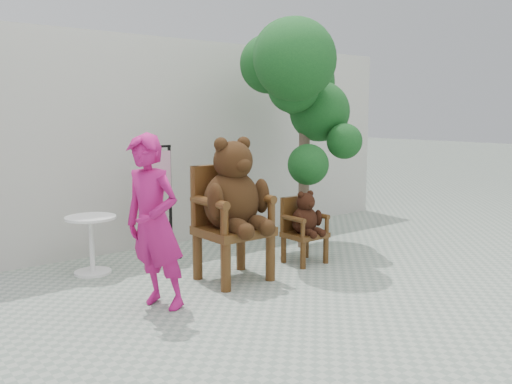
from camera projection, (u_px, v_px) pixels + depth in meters
ground_plane at (282, 288)px, 6.03m from camera, size 60.00×60.00×0.00m
back_wall at (148, 142)px, 8.22m from camera, size 9.00×1.00×3.00m
chair_big at (233, 200)px, 6.22m from camera, size 0.81×0.87×1.67m
chair_small at (304, 221)px, 6.98m from camera, size 0.49×0.51×0.95m
person at (155, 224)px, 5.23m from camera, size 0.62×0.74×1.74m
cafe_table at (91, 238)px, 6.52m from camera, size 0.60×0.60×0.70m
display_stand at (159, 216)px, 7.15m from camera, size 0.48×0.39×1.51m
stool_bucket at (224, 200)px, 8.08m from camera, size 0.32×0.32×1.45m
tree at (297, 80)px, 7.42m from camera, size 1.97×1.88×3.17m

